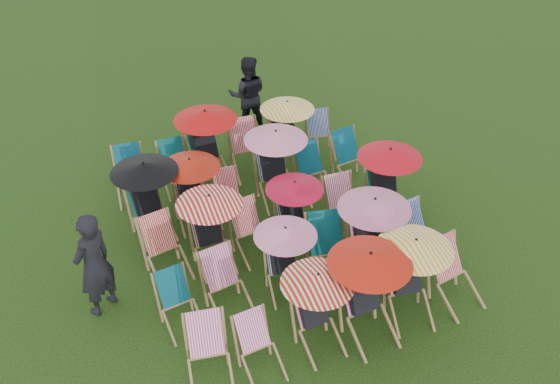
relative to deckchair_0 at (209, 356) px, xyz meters
name	(u,v)px	position (x,y,z in m)	size (l,w,h in m)	color
ground	(279,245)	(1.90, 2.19, -0.46)	(100.00, 100.00, 0.00)	black
deckchair_0	(209,356)	(0.00, 0.00, 0.00)	(0.73, 0.92, 0.91)	#9B7048
deckchair_1	(260,349)	(0.69, -0.10, -0.05)	(0.61, 0.79, 0.81)	#9B7048
deckchair_2	(318,310)	(1.61, 0.04, 0.20)	(1.04, 1.11, 1.23)	#9B7048
deckchair_3	(368,294)	(2.36, -0.04, 0.29)	(1.19, 1.27, 1.42)	#9B7048
deckchair_4	(411,277)	(3.12, 0.06, 0.25)	(1.13, 1.20, 1.34)	#9B7048
deckchair_5	(456,276)	(3.92, 0.00, 0.03)	(0.78, 0.98, 0.96)	#9B7048
deckchair_6	(179,304)	(-0.11, 1.11, -0.04)	(0.63, 0.82, 0.82)	#9B7048
deckchair_7	(227,285)	(0.64, 1.15, 0.01)	(0.73, 0.93, 0.92)	#9B7048
deckchair_8	(284,259)	(1.60, 1.21, 0.16)	(0.98, 1.03, 1.16)	#9B7048
deckchair_9	(330,253)	(2.35, 1.16, 0.06)	(0.84, 1.05, 1.02)	#9B7048
deckchair_10	(371,236)	(3.03, 1.08, 0.27)	(1.16, 1.23, 1.37)	#9B7048
deckchair_11	(420,236)	(3.92, 1.02, 0.01)	(0.75, 0.95, 0.93)	#9B7048
deckchair_12	(165,249)	(-0.02, 2.29, 0.01)	(0.76, 0.95, 0.93)	#9B7048
deckchair_13	(211,229)	(0.74, 2.25, 0.22)	(1.08, 1.13, 1.28)	#9B7048
deckchair_14	(252,232)	(1.42, 2.20, -0.02)	(0.69, 0.88, 0.88)	#9B7048
deckchair_15	(294,212)	(2.21, 2.24, 0.16)	(0.98, 1.02, 1.16)	#9B7048
deckchair_16	(345,208)	(3.14, 2.18, 0.01)	(0.64, 0.88, 0.93)	#9B7048
deckchair_17	(387,183)	(4.01, 2.25, 0.26)	(1.14, 1.20, 1.35)	#9B7048
deckchair_18	(148,198)	(-0.02, 3.42, 0.26)	(1.15, 1.24, 1.36)	#9B7048
deckchair_19	(191,190)	(0.74, 3.43, 0.20)	(1.05, 1.09, 1.24)	#9B7048
deckchair_20	(229,197)	(1.39, 3.31, -0.05)	(0.58, 0.78, 0.82)	#9B7048
deckchair_21	(275,165)	(2.37, 3.51, 0.27)	(1.16, 1.22, 1.38)	#9B7048
deckchair_22	(314,172)	(3.11, 3.36, 0.01)	(0.67, 0.89, 0.92)	#9B7048
deckchair_23	(352,160)	(3.96, 3.46, 0.02)	(0.74, 0.95, 0.95)	#9B7048
deckchair_24	(131,175)	(-0.12, 4.58, 0.00)	(0.70, 0.90, 0.92)	#9B7048
deckchair_25	(177,168)	(0.74, 4.50, -0.01)	(0.60, 0.83, 0.90)	#9B7048
deckchair_26	(207,145)	(1.41, 4.60, 0.30)	(1.21, 1.30, 1.43)	#9B7048
deckchair_27	(248,150)	(2.19, 4.54, 0.04)	(0.72, 0.96, 0.99)	#9B7048
deckchair_28	(288,131)	(3.09, 4.60, 0.22)	(1.09, 1.17, 1.29)	#9B7048
deckchair_29	(320,135)	(3.82, 4.61, -0.03)	(0.69, 0.87, 0.85)	#9B7048
person_left	(94,265)	(-1.13, 1.87, 0.44)	(0.65, 0.43, 1.79)	black
person_rear	(248,95)	(2.75, 6.03, 0.41)	(0.85, 0.66, 1.74)	black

